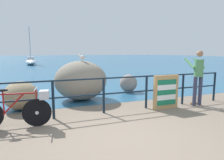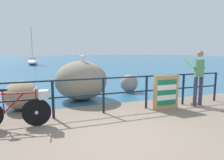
# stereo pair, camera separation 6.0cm
# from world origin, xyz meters

# --- Properties ---
(ground_plane) EXTENTS (120.00, 120.00, 0.10)m
(ground_plane) POSITION_xyz_m (0.00, 20.00, -0.05)
(ground_plane) COLOR #756656
(sea_surface) EXTENTS (120.00, 90.00, 0.01)m
(sea_surface) POSITION_xyz_m (0.00, 47.60, 0.00)
(sea_surface) COLOR #285B7F
(sea_surface) RESTS_ON ground_plane
(promenade_railing) EXTENTS (8.35, 0.07, 1.02)m
(promenade_railing) POSITION_xyz_m (0.00, 1.72, 0.64)
(promenade_railing) COLOR black
(promenade_railing) RESTS_ON ground_plane
(bicycle) EXTENTS (1.69, 0.48, 0.92)m
(bicycle) POSITION_xyz_m (-2.15, 1.35, 0.46)
(bicycle) COLOR black
(bicycle) RESTS_ON ground_plane
(person_at_railing) EXTENTS (0.49, 0.66, 1.78)m
(person_at_railing) POSITION_xyz_m (3.10, 1.44, 0.99)
(person_at_railing) COLOR #333851
(person_at_railing) RESTS_ON ground_plane
(folded_deckchair_stack) EXTENTS (0.84, 0.10, 1.04)m
(folded_deckchair_stack) POSITION_xyz_m (1.91, 1.46, 0.52)
(folded_deckchair_stack) COLOR tan
(folded_deckchair_stack) RESTS_ON ground_plane
(breakwater_boulder_main) EXTENTS (1.88, 1.69, 1.41)m
(breakwater_boulder_main) POSITION_xyz_m (-0.28, 3.53, 0.71)
(breakwater_boulder_main) COLOR gray
(breakwater_boulder_main) RESTS_ON ground
(breakwater_boulder_left) EXTENTS (1.00, 1.20, 0.86)m
(breakwater_boulder_left) POSITION_xyz_m (-2.24, 2.96, 0.43)
(breakwater_boulder_left) COLOR #917E60
(breakwater_boulder_left) RESTS_ON ground
(breakwater_boulder_right) EXTENTS (0.76, 0.76, 0.76)m
(breakwater_boulder_right) POSITION_xyz_m (1.95, 4.23, 0.38)
(breakwater_boulder_right) COLOR gray
(breakwater_boulder_right) RESTS_ON ground
(seagull) EXTENTS (0.27, 0.30, 0.23)m
(seagull) POSITION_xyz_m (-0.24, 3.45, 1.55)
(seagull) COLOR gold
(seagull) RESTS_ON breakwater_boulder_main
(sailboat) EXTENTS (1.52, 4.46, 6.16)m
(sailboat) POSITION_xyz_m (-2.59, 25.03, 0.71)
(sailboat) COLOR white
(sailboat) RESTS_ON sea_surface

